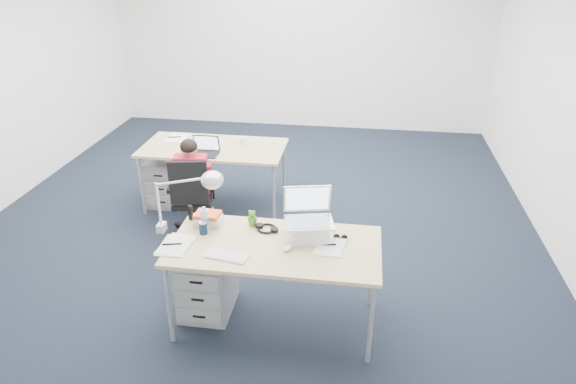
{
  "coord_description": "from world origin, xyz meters",
  "views": [
    {
      "loc": [
        1.06,
        -4.78,
        2.79
      ],
      "look_at": [
        0.47,
        -0.83,
        0.85
      ],
      "focal_mm": 32.0,
      "sensor_mm": 36.0,
      "label": 1
    }
  ],
  "objects": [
    {
      "name": "floor",
      "position": [
        0.0,
        0.0,
        0.0
      ],
      "size": [
        7.0,
        7.0,
        0.0
      ],
      "primitive_type": "plane",
      "color": "black",
      "rests_on": "ground"
    },
    {
      "name": "room",
      "position": [
        0.0,
        0.0,
        1.71
      ],
      "size": [
        6.02,
        7.02,
        2.8
      ],
      "color": "white",
      "rests_on": "ground"
    },
    {
      "name": "desk_near",
      "position": [
        0.47,
        -1.51,
        0.68
      ],
      "size": [
        1.6,
        0.8,
        0.73
      ],
      "color": "tan",
      "rests_on": "ground"
    },
    {
      "name": "desk_far",
      "position": [
        -0.57,
        0.44,
        0.68
      ],
      "size": [
        1.6,
        0.8,
        0.73
      ],
      "color": "tan",
      "rests_on": "ground"
    },
    {
      "name": "office_chair",
      "position": [
        -0.6,
        -0.29,
        0.26
      ],
      "size": [
        0.68,
        0.68,
        0.92
      ],
      "rotation": [
        0.0,
        0.0,
        0.2
      ],
      "color": "black",
      "rests_on": "ground"
    },
    {
      "name": "seated_person",
      "position": [
        -0.62,
        -0.14,
        0.54
      ],
      "size": [
        0.35,
        0.59,
        1.06
      ],
      "rotation": [
        0.0,
        0.0,
        0.13
      ],
      "color": "red",
      "rests_on": "ground"
    },
    {
      "name": "drawer_pedestal_near",
      "position": [
        -0.11,
        -1.43,
        0.28
      ],
      "size": [
        0.4,
        0.5,
        0.55
      ],
      "primitive_type": "cube",
      "color": "#9A9C9F",
      "rests_on": "ground"
    },
    {
      "name": "drawer_pedestal_far",
      "position": [
        -1.15,
        0.44,
        0.28
      ],
      "size": [
        0.4,
        0.5,
        0.55
      ],
      "primitive_type": "cube",
      "color": "#9A9C9F",
      "rests_on": "ground"
    },
    {
      "name": "silver_laptop",
      "position": [
        0.71,
        -1.38,
        0.93
      ],
      "size": [
        0.42,
        0.36,
        0.39
      ],
      "primitive_type": null,
      "rotation": [
        0.0,
        0.0,
        0.22
      ],
      "color": "silver",
      "rests_on": "desk_near"
    },
    {
      "name": "wireless_keyboard",
      "position": [
        0.15,
        -1.72,
        0.74
      ],
      "size": [
        0.33,
        0.18,
        0.02
      ],
      "primitive_type": "cube",
      "rotation": [
        0.0,
        0.0,
        -0.17
      ],
      "color": "white",
      "rests_on": "desk_near"
    },
    {
      "name": "computer_mouse",
      "position": [
        0.57,
        -1.57,
        0.75
      ],
      "size": [
        0.09,
        0.11,
        0.03
      ],
      "primitive_type": "ellipsoid",
      "rotation": [
        0.0,
        0.0,
        -0.35
      ],
      "color": "white",
      "rests_on": "desk_near"
    },
    {
      "name": "headphones",
      "position": [
        0.37,
        -1.29,
        0.75
      ],
      "size": [
        0.24,
        0.22,
        0.03
      ],
      "primitive_type": null,
      "rotation": [
        0.0,
        0.0,
        -0.35
      ],
      "color": "black",
      "rests_on": "desk_near"
    },
    {
      "name": "can_koozie",
      "position": [
        -0.11,
        -1.43,
        0.78
      ],
      "size": [
        0.08,
        0.08,
        0.11
      ],
      "primitive_type": "cylinder",
      "rotation": [
        0.0,
        0.0,
        0.34
      ],
      "color": "#13223E",
      "rests_on": "desk_near"
    },
    {
      "name": "water_bottle",
      "position": [
        -0.12,
        -1.36,
        0.83
      ],
      "size": [
        0.07,
        0.07,
        0.2
      ],
      "primitive_type": "cylinder",
      "rotation": [
        0.0,
        0.0,
        0.17
      ],
      "color": "silver",
      "rests_on": "desk_near"
    },
    {
      "name": "bear_figurine",
      "position": [
        0.24,
        -1.25,
        0.8
      ],
      "size": [
        0.09,
        0.08,
        0.14
      ],
      "primitive_type": null,
      "rotation": [
        0.0,
        0.0,
        -0.36
      ],
      "color": "#357820",
      "rests_on": "desk_near"
    },
    {
      "name": "book_stack",
      "position": [
        -0.12,
        -1.27,
        0.78
      ],
      "size": [
        0.26,
        0.22,
        0.1
      ],
      "primitive_type": "cube",
      "rotation": [
        0.0,
        0.0,
        0.32
      ],
      "color": "silver",
      "rests_on": "desk_near"
    },
    {
      "name": "cordless_phone",
      "position": [
        -0.28,
        -1.23,
        0.8
      ],
      "size": [
        0.04,
        0.03,
        0.13
      ],
      "primitive_type": "cube",
      "rotation": [
        0.0,
        0.0,
        -0.42
      ],
      "color": "black",
      "rests_on": "desk_near"
    },
    {
      "name": "papers_left",
      "position": [
        -0.28,
        -1.64,
        0.74
      ],
      "size": [
        0.23,
        0.32,
        0.01
      ],
      "primitive_type": "cube",
      "rotation": [
        0.0,
        0.0,
        -0.06
      ],
      "color": "#EDE289",
      "rests_on": "desk_near"
    },
    {
      "name": "papers_right",
      "position": [
        0.88,
        -1.47,
        0.73
      ],
      "size": [
        0.24,
        0.32,
        0.01
      ],
      "primitive_type": "cube",
      "rotation": [
        0.0,
        0.0,
        -0.12
      ],
      "color": "#EDE289",
      "rests_on": "desk_near"
    },
    {
      "name": "sunglasses",
      "position": [
        0.96,
        -1.35,
        0.74
      ],
      "size": [
        0.11,
        0.06,
        0.03
      ],
      "primitive_type": null,
      "rotation": [
        0.0,
        0.0,
        -0.05
      ],
      "color": "black",
      "rests_on": "desk_near"
    },
    {
      "name": "desk_lamp",
      "position": [
        -0.28,
        -1.44,
        1.01
      ],
      "size": [
        0.52,
        0.25,
        0.57
      ],
      "primitive_type": null,
      "rotation": [
        0.0,
        0.0,
        0.15
      ],
      "color": "silver",
      "rests_on": "desk_near"
    },
    {
      "name": "dark_laptop",
      "position": [
        -0.6,
        0.18,
        0.83
      ],
      "size": [
        0.29,
        0.28,
        0.21
      ],
      "primitive_type": null,
      "rotation": [
        0.0,
        0.0,
        -0.0
      ],
      "color": "black",
      "rests_on": "desk_far"
    },
    {
      "name": "far_cup",
      "position": [
        -0.24,
        0.53,
        0.78
      ],
      "size": [
        0.08,
        0.08,
        0.1
      ],
      "primitive_type": "cylinder",
      "rotation": [
        0.0,
        0.0,
        -0.11
      ],
      "color": "white",
      "rests_on": "desk_far"
    },
    {
      "name": "far_papers",
      "position": [
        -1.07,
        0.64,
        0.73
      ],
      "size": [
        0.24,
        0.33,
        0.01
      ],
      "primitive_type": "cube",
      "rotation": [
        0.0,
        0.0,
        -0.03
      ],
      "color": "white",
      "rests_on": "desk_far"
    }
  ]
}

